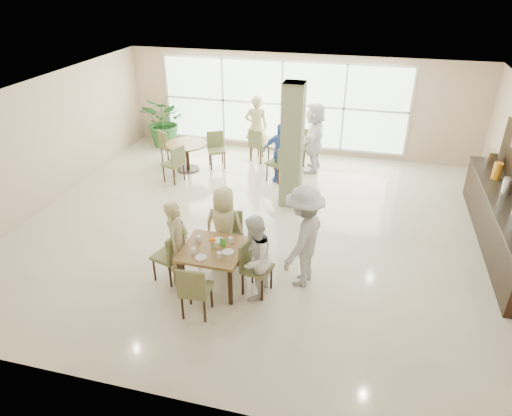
% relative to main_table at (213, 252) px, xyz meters
% --- Properties ---
extents(ground, '(10.00, 10.00, 0.00)m').
position_rel_main_table_xyz_m(ground, '(0.31, 2.12, -0.66)').
color(ground, beige).
rests_on(ground, ground).
extents(room_shell, '(10.00, 10.00, 10.00)m').
position_rel_main_table_xyz_m(room_shell, '(0.31, 2.12, 1.04)').
color(room_shell, white).
rests_on(room_shell, ground).
extents(window_bank, '(7.00, 0.04, 7.00)m').
position_rel_main_table_xyz_m(window_bank, '(-0.19, 6.58, 0.74)').
color(window_bank, silver).
rests_on(window_bank, ground).
extents(column, '(0.45, 0.45, 2.80)m').
position_rel_main_table_xyz_m(column, '(0.71, 3.32, 0.74)').
color(column, '#636A4A').
rests_on(column, ground).
extents(main_table, '(1.02, 1.02, 0.75)m').
position_rel_main_table_xyz_m(main_table, '(0.00, 0.00, 0.00)').
color(main_table, brown).
rests_on(main_table, ground).
extents(round_table_left, '(1.09, 1.09, 0.75)m').
position_rel_main_table_xyz_m(round_table_left, '(-2.32, 4.57, -0.09)').
color(round_table_left, brown).
rests_on(round_table_left, ground).
extents(round_table_right, '(1.14, 1.14, 0.75)m').
position_rel_main_table_xyz_m(round_table_right, '(0.17, 5.33, -0.08)').
color(round_table_right, brown).
rests_on(round_table_right, ground).
extents(chairs_main_table, '(2.14, 2.03, 0.95)m').
position_rel_main_table_xyz_m(chairs_main_table, '(-0.01, -0.01, -0.19)').
color(chairs_main_table, brown).
rests_on(chairs_main_table, ground).
extents(chairs_table_left, '(1.96, 1.74, 0.95)m').
position_rel_main_table_xyz_m(chairs_table_left, '(-2.33, 4.55, -0.19)').
color(chairs_table_left, brown).
rests_on(chairs_table_left, ground).
extents(chairs_table_right, '(1.98, 1.84, 0.95)m').
position_rel_main_table_xyz_m(chairs_table_right, '(0.11, 5.30, -0.19)').
color(chairs_table_right, brown).
rests_on(chairs_table_right, ground).
extents(tabletop_clutter, '(0.73, 0.76, 0.21)m').
position_rel_main_table_xyz_m(tabletop_clutter, '(0.02, -0.02, 0.15)').
color(tabletop_clutter, white).
rests_on(tabletop_clutter, main_table).
extents(buffet_counter, '(0.64, 4.70, 1.95)m').
position_rel_main_table_xyz_m(buffet_counter, '(5.01, 2.62, -0.11)').
color(buffet_counter, black).
rests_on(buffet_counter, ground).
extents(potted_plant, '(1.79, 1.79, 1.50)m').
position_rel_main_table_xyz_m(potted_plant, '(-3.62, 6.11, 0.09)').
color(potted_plant, '#255E26').
rests_on(potted_plant, ground).
extents(teen_left, '(0.38, 0.56, 1.52)m').
position_rel_main_table_xyz_m(teen_left, '(-0.64, 0.01, 0.10)').
color(teen_left, tan).
rests_on(teen_left, ground).
extents(teen_far, '(0.75, 0.41, 1.53)m').
position_rel_main_table_xyz_m(teen_far, '(-0.03, 0.70, 0.10)').
color(teen_far, tan).
rests_on(teen_far, ground).
extents(teen_right, '(0.60, 0.75, 1.49)m').
position_rel_main_table_xyz_m(teen_right, '(0.74, -0.10, 0.08)').
color(teen_right, white).
rests_on(teen_right, ground).
extents(teen_standing, '(0.95, 1.31, 1.83)m').
position_rel_main_table_xyz_m(teen_standing, '(1.44, 0.47, 0.25)').
color(teen_standing, '#A1A1A4').
rests_on(teen_standing, ground).
extents(adult_a, '(0.93, 0.57, 1.52)m').
position_rel_main_table_xyz_m(adult_a, '(0.21, 4.51, 0.10)').
color(adult_a, '#3F65BD').
rests_on(adult_a, ground).
extents(adult_b, '(0.80, 1.73, 1.84)m').
position_rel_main_table_xyz_m(adult_b, '(0.93, 5.40, 0.26)').
color(adult_b, white).
rests_on(adult_b, ground).
extents(adult_standing, '(0.75, 0.61, 1.78)m').
position_rel_main_table_xyz_m(adult_standing, '(-0.77, 5.94, 0.22)').
color(adult_standing, tan).
rests_on(adult_standing, ground).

